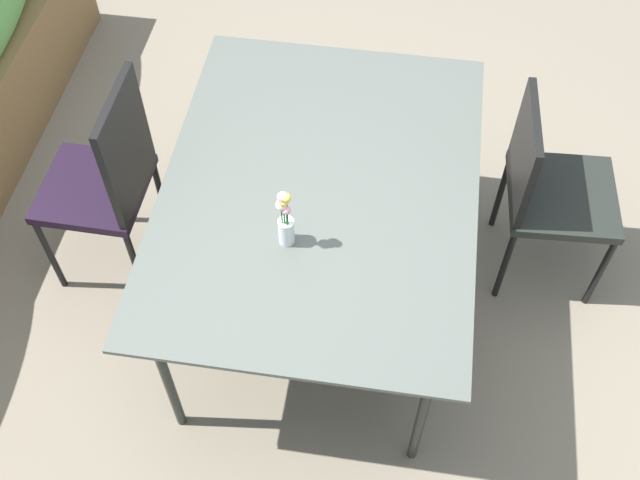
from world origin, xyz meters
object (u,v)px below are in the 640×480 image
object	(u,v)px
chair_far_side	(108,177)
dining_table	(320,193)
chair_near_right	(547,185)
flower_vase	(285,220)

from	to	relation	value
chair_far_side	dining_table	bearing A→B (deg)	-94.91
chair_far_side	chair_near_right	world-z (taller)	chair_far_side
flower_vase	dining_table	bearing A→B (deg)	-16.33
chair_near_right	flower_vase	bearing A→B (deg)	-60.84
dining_table	chair_far_side	bearing A→B (deg)	84.35
dining_table	chair_far_side	size ratio (longest dim) A/B	1.51
chair_far_side	chair_near_right	bearing A→B (deg)	-80.98
dining_table	flower_vase	xyz separation A→B (m)	(-0.26, 0.08, 0.16)
chair_near_right	chair_far_side	bearing A→B (deg)	-84.84
dining_table	flower_vase	distance (m)	0.32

